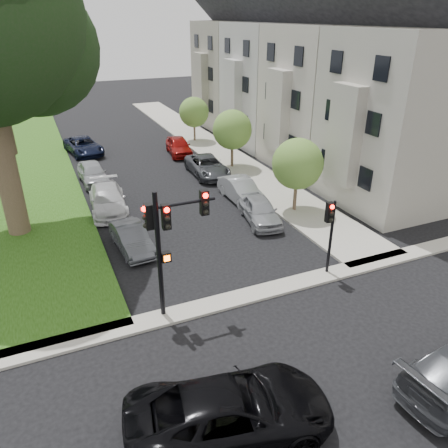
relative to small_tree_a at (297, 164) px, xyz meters
name	(u,v)px	position (x,y,z in m)	size (l,w,h in m)	color
ground	(277,324)	(-6.20, -8.75, -2.93)	(140.00, 140.00, 0.00)	black
grass_strip	(15,168)	(-15.20, 15.25, -2.87)	(8.00, 44.00, 0.12)	#21480C
sidewalk_right	(208,145)	(0.55, 15.25, -2.87)	(3.50, 44.00, 0.12)	#A8A79E
sidewalk_cross	(253,294)	(-6.20, -6.75, -2.87)	(60.00, 1.00, 0.12)	#A8A79E
house_a	(404,86)	(6.25, -0.75, 4.01)	(7.70, 7.55, 15.97)	gray
house_b	(326,71)	(6.25, 6.75, 4.01)	(7.70, 7.55, 15.97)	#AAA299
house_c	(273,62)	(6.25, 14.25, 4.01)	(7.70, 7.55, 15.97)	#B4AFA8
house_d	(236,55)	(6.25, 21.75, 4.01)	(7.70, 7.55, 15.97)	gray
small_tree_a	(297,164)	(0.00, 0.00, 0.00)	(2.93, 2.93, 4.40)	brown
small_tree_b	(232,130)	(0.00, 8.91, -0.02)	(2.91, 2.91, 4.37)	brown
small_tree_c	(194,112)	(0.00, 17.16, -0.27)	(2.67, 2.67, 4.00)	brown
traffic_signal_main	(168,232)	(-9.59, -6.52, 0.66)	(2.53, 0.65, 5.19)	black
traffic_signal_secondary	(330,225)	(-2.47, -6.56, -0.44)	(0.45, 0.37, 3.56)	black
car_cross_near	(230,411)	(-9.78, -12.37, -2.12)	(2.66, 5.77, 1.60)	black
car_parked_0	(260,210)	(-2.57, -0.47, -2.23)	(1.65, 4.11, 1.40)	#999BA0
car_parked_1	(241,190)	(-2.21, 2.72, -2.23)	(1.48, 4.24, 1.40)	#999BA0
car_parked_2	(207,166)	(-2.36, 8.07, -2.24)	(2.27, 4.92, 1.37)	#3F4247
car_parked_3	(179,146)	(-2.62, 13.82, -2.20)	(1.71, 4.26, 1.45)	maroon
car_parked_5	(131,238)	(-9.91, -0.81, -2.28)	(1.36, 3.89, 1.28)	#3F4247
car_parked_6	(108,199)	(-10.11, 4.49, -2.21)	(2.02, 4.96, 1.44)	silver
car_parked_7	(93,173)	(-10.20, 9.70, -2.21)	(1.70, 4.23, 1.44)	#999BA0
car_parked_8	(84,146)	(-9.86, 17.10, -2.23)	(2.29, 4.98, 1.38)	black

